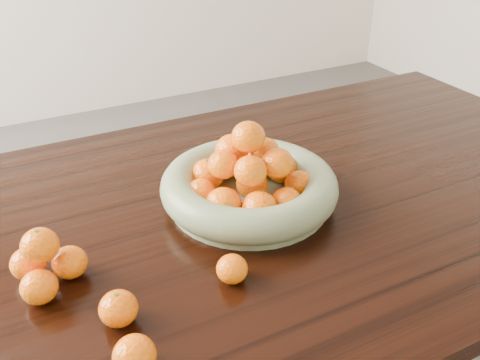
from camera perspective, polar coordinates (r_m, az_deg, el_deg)
name	(u,v)px	position (r m, az deg, el deg)	size (l,w,h in m)	color
dining_table	(227,245)	(1.18, -1.42, -6.93)	(2.00, 1.00, 0.75)	black
fruit_bowl	(249,184)	(1.13, 0.94, -0.38)	(0.38, 0.38, 0.19)	gray
orange_pyramid	(44,264)	(0.98, -20.15, -8.42)	(0.13, 0.13, 0.11)	orange
loose_orange_0	(118,308)	(0.88, -12.84, -13.21)	(0.06, 0.06, 0.06)	orange
loose_orange_1	(135,356)	(0.81, -11.18, -17.90)	(0.06, 0.06, 0.06)	orange
loose_orange_2	(232,269)	(0.94, -0.86, -9.47)	(0.06, 0.06, 0.05)	orange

